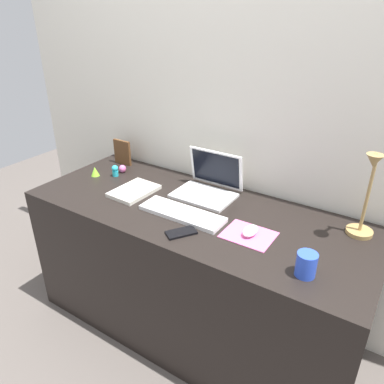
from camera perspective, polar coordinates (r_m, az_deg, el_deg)
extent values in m
plane|color=#59514C|center=(2.23, 0.29, -19.52)|extent=(6.00, 6.00, 0.00)
cube|color=silver|center=(2.02, 6.06, 4.15)|extent=(2.88, 0.05, 1.68)
cube|color=black|center=(1.98, 0.32, -12.08)|extent=(1.68, 0.66, 0.74)
cube|color=white|center=(1.88, 1.77, -0.55)|extent=(0.30, 0.21, 0.01)
cube|color=white|center=(1.94, 3.71, 3.61)|extent=(0.30, 0.04, 0.20)
cube|color=black|center=(1.93, 3.62, 3.58)|extent=(0.27, 0.03, 0.17)
cube|color=white|center=(1.72, -1.52, -3.31)|extent=(0.41, 0.13, 0.02)
cube|color=pink|center=(1.60, 8.67, -6.51)|extent=(0.21, 0.17, 0.00)
ellipsoid|color=white|center=(1.59, 8.92, -5.88)|extent=(0.06, 0.10, 0.03)
cube|color=black|center=(1.59, -1.67, -6.23)|extent=(0.12, 0.14, 0.01)
cylinder|color=#A5844C|center=(1.74, 24.22, -5.56)|extent=(0.11, 0.11, 0.02)
cylinder|color=#A5844C|center=(1.66, 25.31, -0.55)|extent=(0.01, 0.01, 0.32)
cylinder|color=#A5844C|center=(1.57, 26.28, 4.47)|extent=(0.01, 0.08, 0.08)
cone|color=#A5844C|center=(1.53, 26.12, 4.31)|extent=(0.06, 0.06, 0.05)
cube|color=silver|center=(1.95, -8.86, 0.16)|extent=(0.18, 0.25, 0.02)
cube|color=brown|center=(2.30, -10.62, 5.99)|extent=(0.12, 0.02, 0.15)
cylinder|color=blue|center=(1.40, 17.09, -10.58)|extent=(0.07, 0.07, 0.09)
cone|color=#8CDB33|center=(2.18, -14.64, 3.08)|extent=(0.05, 0.05, 0.05)
cylinder|color=#28B7CC|center=(2.16, -11.65, 2.81)|extent=(0.03, 0.03, 0.03)
sphere|color=#28B7CC|center=(2.15, -11.73, 3.57)|extent=(0.04, 0.04, 0.04)
ellipsoid|color=pink|center=(2.19, -10.61, 3.52)|extent=(0.04, 0.04, 0.05)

